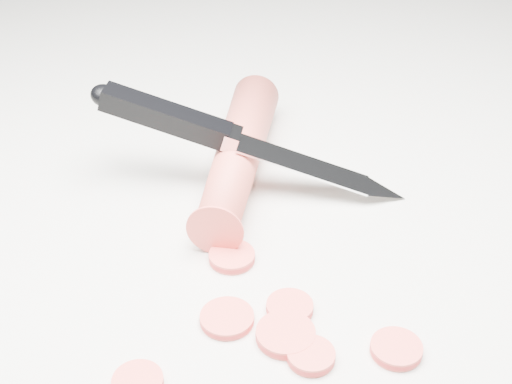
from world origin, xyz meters
TOP-DOWN VIEW (x-y plane):
  - ground at (0.00, 0.00)m, footprint 2.40×2.40m
  - carrot at (0.09, 0.09)m, footprint 0.18×0.18m
  - carrot_slice_0 at (-0.10, -0.06)m, footprint 0.03×0.03m
  - carrot_slice_1 at (-0.00, -0.08)m, footprint 0.04×0.04m
  - carrot_slice_2 at (0.01, -0.06)m, footprint 0.03×0.03m
  - carrot_slice_3 at (-0.00, -0.11)m, footprint 0.03×0.03m
  - carrot_slice_4 at (0.01, 0.00)m, footprint 0.03×0.03m
  - carrot_slice_5 at (-0.03, -0.05)m, footprint 0.04×0.04m
  - carrot_slice_6 at (0.04, -0.14)m, footprint 0.03×0.03m
  - kitchen_knife at (0.09, 0.07)m, footprint 0.21×0.21m

SIDE VIEW (x-z plane):
  - ground at x=0.00m, z-range 0.00..0.00m
  - carrot_slice_5 at x=-0.03m, z-range 0.00..0.01m
  - carrot_slice_6 at x=0.04m, z-range 0.00..0.01m
  - carrot_slice_0 at x=-0.10m, z-range 0.00..0.01m
  - carrot_slice_3 at x=0.00m, z-range 0.00..0.01m
  - carrot_slice_2 at x=0.01m, z-range 0.00..0.01m
  - carrot_slice_4 at x=0.01m, z-range 0.00..0.01m
  - carrot_slice_1 at x=0.00m, z-range 0.00..0.01m
  - carrot at x=0.09m, z-range 0.00..0.04m
  - kitchen_knife at x=0.09m, z-range 0.00..0.09m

